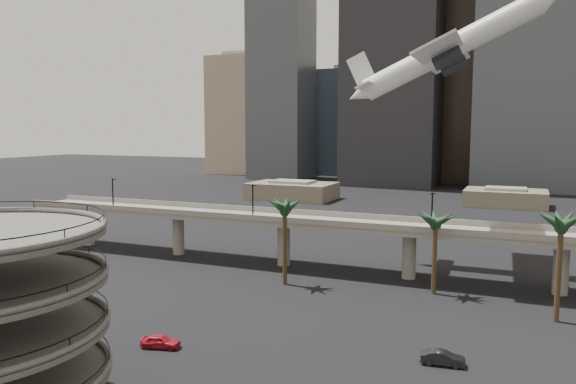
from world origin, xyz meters
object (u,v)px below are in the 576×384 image
at_px(car_a, 161,341).
at_px(car_b, 443,358).
at_px(airborne_jet, 448,50).
at_px(overpass, 344,229).

bearing_deg(car_a, car_b, -89.18).
distance_m(car_a, car_b, 30.31).
relative_size(airborne_jet, car_a, 8.30).
distance_m(overpass, car_b, 38.60).
bearing_deg(airborne_jet, overpass, -142.54).
relative_size(overpass, airborne_jet, 3.58).
height_order(airborne_jet, car_a, airborne_jet).
relative_size(overpass, car_a, 29.69).
distance_m(airborne_jet, car_b, 57.40).
height_order(overpass, car_b, overpass).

